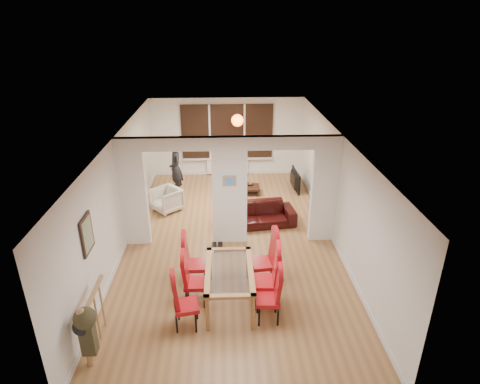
{
  "coord_description": "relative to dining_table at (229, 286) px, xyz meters",
  "views": [
    {
      "loc": [
        -0.11,
        -8.44,
        5.01
      ],
      "look_at": [
        0.26,
        0.6,
        1.01
      ],
      "focal_mm": 30.0,
      "sensor_mm": 36.0,
      "label": 1
    }
  ],
  "objects": [
    {
      "name": "room_walls",
      "position": [
        0.05,
        2.29,
        0.93
      ],
      "size": [
        5.0,
        9.0,
        2.6
      ],
      "primitive_type": null,
      "color": "silver",
      "rests_on": "floor"
    },
    {
      "name": "bay_window_blinds",
      "position": [
        0.05,
        6.73,
        1.13
      ],
      "size": [
        3.0,
        0.08,
        1.8
      ],
      "primitive_type": "cube",
      "color": "black",
      "rests_on": "room_walls"
    },
    {
      "name": "dining_chair_rc",
      "position": [
        0.69,
        0.56,
        0.2
      ],
      "size": [
        0.51,
        0.51,
        1.14
      ],
      "primitive_type": null,
      "rotation": [
        0.0,
        0.0,
        0.12
      ],
      "color": "maroon",
      "rests_on": "floor"
    },
    {
      "name": "radiator",
      "position": [
        0.05,
        6.69,
        -0.07
      ],
      "size": [
        1.4,
        0.08,
        0.5
      ],
      "primitive_type": "cube",
      "color": "white",
      "rests_on": "floor"
    },
    {
      "name": "shoes",
      "position": [
        -0.26,
        1.93,
        -0.32
      ],
      "size": [
        0.25,
        0.27,
        0.1
      ],
      "primitive_type": null,
      "color": "black",
      "rests_on": "floor"
    },
    {
      "name": "armchair",
      "position": [
        -1.68,
        4.01,
        -0.04
      ],
      "size": [
        1.0,
        1.0,
        0.65
      ],
      "primitive_type": "imported",
      "rotation": [
        0.0,
        0.0,
        -0.85
      ],
      "color": "#C0B5A3",
      "rests_on": "floor"
    },
    {
      "name": "dining_chair_rb",
      "position": [
        0.66,
        -0.07,
        0.22
      ],
      "size": [
        0.5,
        0.5,
        1.18
      ],
      "primitive_type": null,
      "rotation": [
        0.0,
        0.0,
        -0.06
      ],
      "color": "maroon",
      "rests_on": "floor"
    },
    {
      "name": "dining_chair_lc",
      "position": [
        -0.66,
        0.58,
        0.17
      ],
      "size": [
        0.44,
        0.44,
        1.08
      ],
      "primitive_type": null,
      "rotation": [
        0.0,
        0.0,
        0.01
      ],
      "color": "maroon",
      "rests_on": "floor"
    },
    {
      "name": "bottle",
      "position": [
        0.57,
        5.14,
        0.01
      ],
      "size": [
        0.07,
        0.07,
        0.28
      ],
      "primitive_type": "cylinder",
      "color": "#143F19",
      "rests_on": "coffee_table"
    },
    {
      "name": "pillar_photo",
      "position": [
        0.05,
        2.19,
        1.23
      ],
      "size": [
        0.3,
        0.03,
        0.25
      ],
      "primitive_type": "cube",
      "color": "#4C8CD8",
      "rests_on": "divider_wall"
    },
    {
      "name": "dining_chair_lb",
      "position": [
        -0.64,
        0.02,
        0.15
      ],
      "size": [
        0.41,
        0.41,
        1.03
      ],
      "primitive_type": null,
      "rotation": [
        0.0,
        0.0,
        -0.01
      ],
      "color": "maroon",
      "rests_on": "floor"
    },
    {
      "name": "wall_poster",
      "position": [
        -2.42,
        -0.11,
        1.23
      ],
      "size": [
        0.04,
        0.52,
        0.67
      ],
      "primitive_type": "cube",
      "color": "gray",
      "rests_on": "room_walls"
    },
    {
      "name": "floor",
      "position": [
        0.05,
        2.29,
        -0.37
      ],
      "size": [
        5.0,
        9.0,
        0.01
      ],
      "primitive_type": "cube",
      "color": "#97683D",
      "rests_on": "ground"
    },
    {
      "name": "divider_wall",
      "position": [
        0.05,
        2.29,
        0.93
      ],
      "size": [
        5.0,
        0.18,
        2.6
      ],
      "primitive_type": "cube",
      "color": "white",
      "rests_on": "floor"
    },
    {
      "name": "bowl",
      "position": [
        0.72,
        5.15,
        -0.1
      ],
      "size": [
        0.21,
        0.21,
        0.05
      ],
      "primitive_type": "imported",
      "color": "black",
      "rests_on": "coffee_table"
    },
    {
      "name": "television",
      "position": [
        2.05,
        5.35,
        -0.06
      ],
      "size": [
        1.06,
        0.19,
        0.61
      ],
      "primitive_type": "imported",
      "rotation": [
        0.0,
        0.0,
        1.62
      ],
      "color": "black",
      "rests_on": "floor"
    },
    {
      "name": "stair_newel",
      "position": [
        -2.2,
        -0.91,
        0.18
      ],
      "size": [
        0.4,
        1.2,
        1.1
      ],
      "primitive_type": null,
      "color": "#A77C4D",
      "rests_on": "floor"
    },
    {
      "name": "sofa",
      "position": [
        0.75,
        3.07,
        -0.08
      ],
      "size": [
        2.08,
        1.04,
        0.58
      ],
      "primitive_type": "imported",
      "rotation": [
        0.0,
        0.0,
        0.13
      ],
      "color": "black",
      "rests_on": "floor"
    },
    {
      "name": "coffee_table",
      "position": [
        0.47,
        5.04,
        -0.25
      ],
      "size": [
        1.11,
        0.62,
        0.24
      ],
      "primitive_type": null,
      "rotation": [
        0.0,
        0.0,
        0.09
      ],
      "color": "black",
      "rests_on": "floor"
    },
    {
      "name": "dining_chair_ra",
      "position": [
        0.67,
        -0.5,
        0.15
      ],
      "size": [
        0.44,
        0.44,
        1.03
      ],
      "primitive_type": null,
      "rotation": [
        0.0,
        0.0,
        -0.06
      ],
      "color": "maroon",
      "rests_on": "floor"
    },
    {
      "name": "dining_chair_la",
      "position": [
        -0.75,
        -0.61,
        0.14
      ],
      "size": [
        0.48,
        0.48,
        1.02
      ],
      "primitive_type": null,
      "rotation": [
        0.0,
        0.0,
        0.2
      ],
      "color": "maroon",
      "rests_on": "floor"
    },
    {
      "name": "dining_table",
      "position": [
        0.0,
        0.0,
        0.0
      ],
      "size": [
        0.88,
        1.57,
        0.73
      ],
      "primitive_type": null,
      "color": "olive",
      "rests_on": "floor"
    },
    {
      "name": "person",
      "position": [
        -1.51,
        5.18,
        0.44
      ],
      "size": [
        0.69,
        0.56,
        1.62
      ],
      "primitive_type": "imported",
      "rotation": [
        0.0,
        0.0,
        -1.23
      ],
      "color": "black",
      "rests_on": "floor"
    },
    {
      "name": "pendant_light",
      "position": [
        0.35,
        5.59,
        1.78
      ],
      "size": [
        0.36,
        0.36,
        0.36
      ],
      "primitive_type": "sphere",
      "color": "orange",
      "rests_on": "room_walls"
    }
  ]
}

